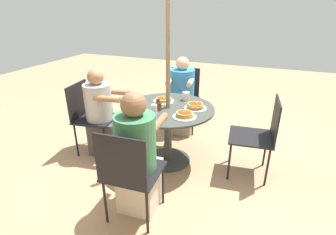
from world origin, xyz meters
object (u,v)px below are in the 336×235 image
(diner_east, at_px, (102,116))
(drinking_glass_a, at_px, (154,110))
(pancake_plate_a, at_px, (164,100))
(patio_chair_west, at_px, (260,132))
(coffee_cup, at_px, (186,96))
(pancake_plate_b, at_px, (195,106))
(patio_chair_east, at_px, (89,113))
(patio_table, at_px, (168,119))
(diner_north, at_px, (181,99))
(patio_chair_north, at_px, (184,94))
(diner_south, at_px, (138,159))
(pancake_plate_c, at_px, (184,115))
(syrup_bottle, at_px, (158,106))
(patio_chair_south, at_px, (129,170))

(diner_east, distance_m, drinking_glass_a, 0.87)
(pancake_plate_a, bearing_deg, drinking_glass_a, 98.97)
(patio_chair_west, height_order, coffee_cup, patio_chair_west)
(pancake_plate_b, bearing_deg, pancake_plate_a, -11.18)
(patio_chair_east, relative_size, coffee_cup, 9.06)
(pancake_plate_a, bearing_deg, patio_table, 127.30)
(patio_table, height_order, pancake_plate_b, pancake_plate_b)
(patio_chair_east, distance_m, diner_east, 0.18)
(diner_north, relative_size, patio_chair_west, 1.24)
(patio_chair_north, xyz_separation_m, diner_north, (-0.03, 0.18, -0.02))
(diner_south, height_order, pancake_plate_c, diner_south)
(patio_table, relative_size, diner_north, 0.95)
(patio_chair_north, xyz_separation_m, patio_chair_east, (0.90, 1.19, 0.00))
(patio_chair_north, relative_size, pancake_plate_a, 3.59)
(pancake_plate_a, height_order, coffee_cup, coffee_cup)
(patio_chair_west, distance_m, syrup_bottle, 1.17)
(diner_north, relative_size, drinking_glass_a, 9.61)
(patio_chair_south, distance_m, pancake_plate_c, 0.91)
(coffee_cup, bearing_deg, pancake_plate_b, 128.17)
(patio_chair_east, height_order, diner_east, diner_east)
(diner_east, height_order, patio_chair_west, diner_east)
(patio_chair_north, xyz_separation_m, pancake_plate_c, (-0.42, 1.25, 0.21))
(patio_chair_north, distance_m, diner_east, 1.37)
(diner_south, bearing_deg, patio_table, 90.00)
(patio_chair_west, bearing_deg, pancake_plate_b, 86.42)
(patio_chair_east, bearing_deg, pancake_plate_b, 91.57)
(patio_chair_west, bearing_deg, diner_north, 51.40)
(diner_south, distance_m, patio_chair_west, 1.41)
(coffee_cup, bearing_deg, patio_chair_south, 87.87)
(patio_chair_north, height_order, coffee_cup, patio_chair_north)
(patio_chair_east, distance_m, patio_chair_west, 2.12)
(diner_north, distance_m, diner_south, 1.75)
(patio_chair_north, distance_m, diner_north, 0.18)
(patio_chair_south, bearing_deg, diner_south, 90.00)
(patio_chair_north, relative_size, pancake_plate_b, 3.59)
(patio_table, distance_m, patio_chair_west, 1.06)
(pancake_plate_c, distance_m, syrup_bottle, 0.35)
(syrup_bottle, bearing_deg, pancake_plate_a, -79.12)
(diner_south, xyz_separation_m, pancake_plate_a, (0.18, -1.04, 0.20))
(patio_chair_east, bearing_deg, drinking_glass_a, 75.37)
(pancake_plate_a, bearing_deg, patio_chair_west, 177.25)
(diner_north, relative_size, diner_south, 0.96)
(patio_chair_east, xyz_separation_m, pancake_plate_c, (-1.32, 0.07, 0.21))
(diner_north, height_order, coffee_cup, diner_north)
(pancake_plate_b, bearing_deg, coffee_cup, -51.83)
(patio_chair_east, bearing_deg, patio_chair_north, 135.45)
(patio_chair_east, height_order, pancake_plate_c, patio_chair_east)
(diner_east, relative_size, drinking_glass_a, 9.44)
(coffee_cup, relative_size, drinking_glass_a, 0.86)
(pancake_plate_a, bearing_deg, diner_east, 20.46)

